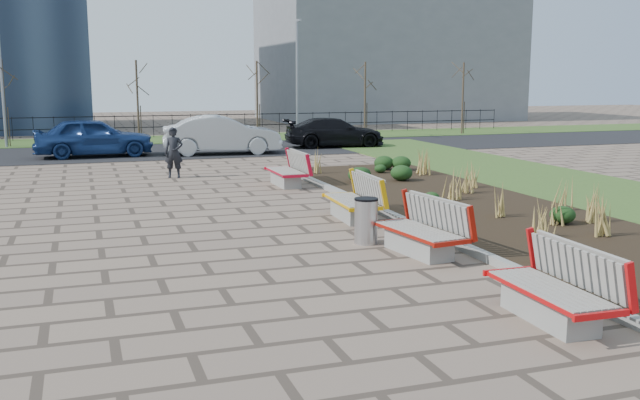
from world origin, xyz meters
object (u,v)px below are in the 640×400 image
object	(u,v)px
bench_a	(550,285)
car_black	(335,132)
bench_c	(351,198)
car_blue	(94,137)
bench_d	(285,169)
litter_bin	(366,221)
lamp_west	(2,81)
pedestrian	(174,153)
bench_b	(418,228)
lamp_east	(297,81)
car_silver	(222,135)

from	to	relation	value
bench_a	car_black	world-z (taller)	car_black
bench_c	car_blue	world-z (taller)	car_blue
car_black	bench_d	bearing A→B (deg)	158.10
litter_bin	car_blue	xyz separation A→B (m)	(-4.66, 17.76, 0.38)
bench_c	lamp_west	bearing A→B (deg)	116.17
car_blue	car_black	size ratio (longest dim) A/B	1.01
pedestrian	car_black	size ratio (longest dim) A/B	0.35
bench_a	lamp_west	distance (m)	29.55
bench_b	lamp_west	xyz separation A→B (m)	(-9.00, 24.18, 2.54)
car_blue	car_black	xyz separation A→B (m)	(10.68, 0.78, -0.13)
car_black	pedestrian	bearing A→B (deg)	138.43
pedestrian	car_blue	distance (m)	7.55
bench_b	bench_d	bearing A→B (deg)	82.43
bench_a	bench_b	size ratio (longest dim) A/B	1.00
bench_c	car_black	size ratio (longest dim) A/B	0.46
lamp_east	lamp_west	bearing A→B (deg)	180.00
litter_bin	lamp_east	size ratio (longest dim) A/B	0.15
bench_d	litter_bin	distance (m)	7.77
bench_a	litter_bin	world-z (taller)	bench_a
bench_b	bench_d	size ratio (longest dim) A/B	1.00
bench_d	pedestrian	size ratio (longest dim) A/B	1.29
bench_d	bench_a	bearing A→B (deg)	-90.45
bench_b	litter_bin	distance (m)	1.25
bench_d	car_silver	world-z (taller)	car_silver
lamp_east	bench_d	bearing A→B (deg)	-108.07
bench_d	litter_bin	xyz separation A→B (m)	(-0.58, -7.75, -0.06)
pedestrian	car_blue	bearing A→B (deg)	124.71
bench_d	lamp_west	bearing A→B (deg)	119.98
bench_d	lamp_west	size ratio (longest dim) A/B	0.35
litter_bin	lamp_west	bearing A→B (deg)	110.06
litter_bin	car_silver	size ratio (longest dim) A/B	0.18
bench_a	car_black	size ratio (longest dim) A/B	0.46
litter_bin	lamp_east	world-z (taller)	lamp_east
bench_d	car_silver	size ratio (longest dim) A/B	0.43
car_black	lamp_west	xyz separation A→B (m)	(-14.44, 4.53, 2.35)
pedestrian	lamp_west	bearing A→B (deg)	132.84
pedestrian	lamp_east	bearing A→B (deg)	74.51
bench_a	bench_c	world-z (taller)	same
bench_c	litter_bin	bearing A→B (deg)	-101.29
bench_d	lamp_west	distance (m)	17.95
litter_bin	pedestrian	distance (m)	10.84
bench_d	car_blue	xyz separation A→B (m)	(-5.23, 10.01, 0.32)
bench_c	lamp_west	distance (m)	22.77
lamp_west	bench_b	bearing A→B (deg)	-69.58
car_blue	car_black	bearing A→B (deg)	-87.61
car_blue	car_black	world-z (taller)	car_blue
bench_c	litter_bin	world-z (taller)	bench_c
pedestrian	car_silver	size ratio (longest dim) A/B	0.33
car_silver	lamp_west	size ratio (longest dim) A/B	0.81
litter_bin	lamp_east	distance (m)	23.87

